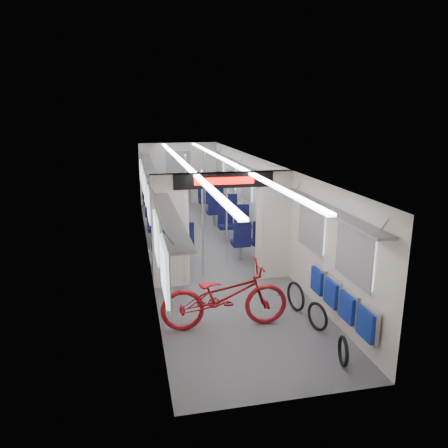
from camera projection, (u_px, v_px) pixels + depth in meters
name	position (u px, v px, depth m)	size (l,w,h in m)	color
carriage	(208.00, 195.00, 10.48)	(12.00, 12.02, 2.31)	#515456
bicycle	(225.00, 296.00, 7.14)	(0.73, 2.10, 1.11)	maroon
flip_bench	(340.00, 300.00, 6.92)	(0.12, 2.09, 0.50)	gray
bike_hoop_a	(343.00, 353.00, 6.13)	(0.44, 0.44, 0.05)	black
bike_hoop_b	(317.00, 318.00, 7.11)	(0.48, 0.48, 0.05)	black
bike_hoop_c	(296.00, 298.00, 7.80)	(0.54, 0.54, 0.05)	black
seat_bay_near_left	(169.00, 231.00, 10.88)	(0.96, 2.29, 1.17)	#0D0F39
seat_bay_near_right	(242.00, 229.00, 11.21)	(0.89, 1.96, 1.06)	#0D0F39
seat_bay_far_left	(159.00, 202.00, 14.19)	(0.96, 2.32, 1.17)	#0D0F39
seat_bay_far_right	(216.00, 202.00, 14.38)	(0.91, 2.06, 1.10)	#0D0F39
stanchion_near_left	(203.00, 224.00, 9.25)	(0.04, 0.04, 2.30)	silver
stanchion_near_right	(227.00, 217.00, 9.82)	(0.04, 0.04, 2.30)	silver
stanchion_far_left	(186.00, 195.00, 12.32)	(0.05, 0.05, 2.30)	silver
stanchion_far_right	(205.00, 192.00, 12.76)	(0.04, 0.04, 2.30)	silver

